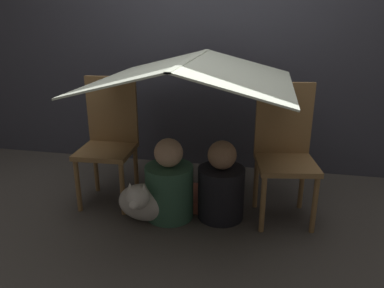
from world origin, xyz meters
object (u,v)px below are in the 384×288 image
Objects in this scene: dog at (144,201)px; chair_left at (109,137)px; chair_right at (285,148)px; person_front at (169,186)px; person_second at (221,187)px.

chair_left is at bearing 139.57° from dog.
chair_right is 0.86m from person_front.
dog is at bearing -161.56° from person_second.
dog is (-0.52, -0.17, -0.08)m from person_second.
person_front is (-0.79, -0.20, -0.27)m from chair_right.
chair_left is at bearing 170.24° from chair_right.
person_second reaches higher than dog.
chair_right is 0.52m from person_second.
chair_right is 1.06m from dog.
chair_right is at bearing 18.17° from dog.
person_second is at bearing -171.88° from chair_right.
person_front is at bearing 34.94° from dog.
person_second is 1.49× the size of dog.
chair_left is 0.94m from person_second.
chair_right reaches higher than dog.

